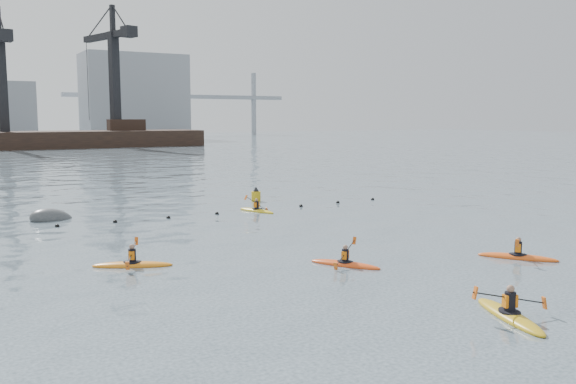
% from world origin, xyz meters
% --- Properties ---
extents(ground, '(400.00, 400.00, 0.00)m').
position_xyz_m(ground, '(0.00, 0.00, 0.00)').
color(ground, '#33414A').
rests_on(ground, ground).
extents(float_line, '(33.24, 0.73, 0.24)m').
position_xyz_m(float_line, '(-0.50, 22.53, 0.03)').
color(float_line, black).
rests_on(float_line, ground).
extents(barge_pier, '(72.00, 19.30, 29.50)m').
position_xyz_m(barge_pier, '(-0.22, 110.00, 1.89)').
color(barge_pier, black).
rests_on(barge_pier, ground).
extents(kayaker_0, '(2.06, 2.79, 1.09)m').
position_xyz_m(kayaker_0, '(3.39, 8.07, 0.09)').
color(kayaker_0, '#EB4A16').
rests_on(kayaker_0, ground).
extents(kayaker_1, '(2.25, 3.50, 1.12)m').
position_xyz_m(kayaker_1, '(3.94, 0.58, 0.11)').
color(kayaker_1, gold).
rests_on(kayaker_1, ground).
extents(kayaker_2, '(3.08, 1.97, 1.08)m').
position_xyz_m(kayaker_2, '(-3.88, 12.07, 0.10)').
color(kayaker_2, orange).
rests_on(kayaker_2, ground).
extents(kayaker_3, '(1.95, 2.89, 1.22)m').
position_xyz_m(kayaker_3, '(6.56, 22.08, 0.09)').
color(kayaker_3, yellow).
rests_on(kayaker_3, ground).
extents(kayaker_4, '(2.40, 2.93, 1.13)m').
position_xyz_m(kayaker_4, '(10.25, 5.54, 0.10)').
color(kayaker_4, '#E75415').
rests_on(kayaker_4, ground).
extents(mooring_buoy, '(2.92, 2.00, 1.72)m').
position_xyz_m(mooring_buoy, '(-4.89, 25.19, 0.00)').
color(mooring_buoy, '#424547').
rests_on(mooring_buoy, ground).
extents(nav_buoy, '(0.64, 0.64, 1.16)m').
position_xyz_m(nav_buoy, '(8.58, 26.18, 0.35)').
color(nav_buoy, '#B8A712').
rests_on(nav_buoy, ground).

